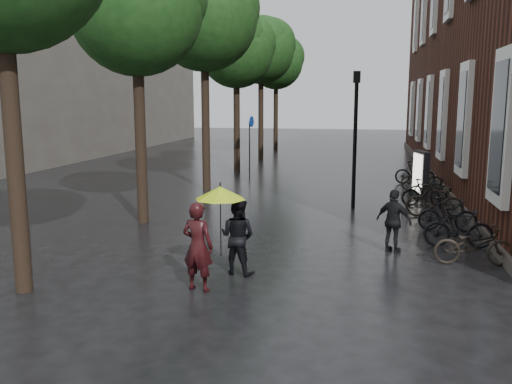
% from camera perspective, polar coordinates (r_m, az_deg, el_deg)
% --- Properties ---
extents(ground, '(120.00, 120.00, 0.00)m').
position_cam_1_polar(ground, '(8.96, -4.78, -14.21)').
color(ground, black).
extents(bg_building, '(16.00, 30.00, 14.00)m').
position_cam_1_polar(bg_building, '(43.46, -23.44, 13.40)').
color(bg_building, '#47423D').
rests_on(bg_building, ground).
extents(street_trees, '(4.33, 34.03, 8.91)m').
position_cam_1_polar(street_trees, '(24.74, -3.67, 16.00)').
color(street_trees, black).
rests_on(street_trees, ground).
extents(person_burgundy, '(0.70, 0.53, 1.73)m').
position_cam_1_polar(person_burgundy, '(10.43, -6.15, -5.71)').
color(person_burgundy, black).
rests_on(person_burgundy, ground).
extents(person_black, '(0.91, 0.78, 1.61)m').
position_cam_1_polar(person_black, '(11.37, -1.95, -4.68)').
color(person_black, black).
rests_on(person_black, ground).
extents(lime_umbrella, '(1.02, 1.02, 1.51)m').
position_cam_1_polar(lime_umbrella, '(10.73, -3.78, -0.09)').
color(lime_umbrella, black).
rests_on(lime_umbrella, ground).
extents(pedestrian_walking, '(0.96, 0.76, 1.53)m').
position_cam_1_polar(pedestrian_walking, '(13.35, 14.30, -2.98)').
color(pedestrian_walking, black).
rests_on(pedestrian_walking, ground).
extents(parked_bicycles, '(2.05, 12.41, 1.04)m').
position_cam_1_polar(parked_bicycles, '(18.31, 18.33, -0.67)').
color(parked_bicycles, black).
rests_on(parked_bicycles, ground).
extents(ad_lightbox, '(0.27, 1.15, 1.74)m').
position_cam_1_polar(ad_lightbox, '(21.17, 16.96, 1.82)').
color(ad_lightbox, black).
rests_on(ad_lightbox, ground).
extents(lamp_post, '(0.23, 0.23, 4.53)m').
position_cam_1_polar(lamp_post, '(18.21, 10.42, 6.80)').
color(lamp_post, black).
rests_on(lamp_post, ground).
extents(cycle_sign, '(0.15, 0.52, 2.84)m').
position_cam_1_polar(cycle_sign, '(25.92, -0.59, 5.86)').
color(cycle_sign, '#262628').
rests_on(cycle_sign, ground).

